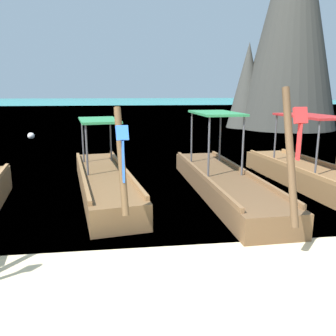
{
  "coord_description": "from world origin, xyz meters",
  "views": [
    {
      "loc": [
        -0.96,
        -3.65,
        2.59
      ],
      "look_at": [
        0.0,
        3.7,
        0.91
      ],
      "focal_mm": 36.6,
      "sensor_mm": 36.0,
      "label": 1
    }
  ],
  "objects": [
    {
      "name": "longtail_boat_blue_ribbon",
      "position": [
        -1.49,
        4.97,
        0.34
      ],
      "size": [
        2.05,
        6.07,
        2.33
      ],
      "color": "brown",
      "rests_on": "ground"
    },
    {
      "name": "ground",
      "position": [
        0.0,
        0.0,
        0.0
      ],
      "size": [
        120.0,
        120.0,
        0.0
      ],
      "primitive_type": "plane",
      "color": "beige"
    },
    {
      "name": "longtail_boat_violet_ribbon",
      "position": [
        4.17,
        4.29,
        0.34
      ],
      "size": [
        1.81,
        7.27,
        2.76
      ],
      "color": "brown",
      "rests_on": "ground"
    },
    {
      "name": "sea_water",
      "position": [
        0.0,
        61.7,
        0.0
      ],
      "size": [
        120.0,
        120.0,
        0.0
      ],
      "primitive_type": "plane",
      "color": "teal",
      "rests_on": "ground"
    },
    {
      "name": "karst_rock",
      "position": [
        10.29,
        19.62,
        7.39
      ],
      "size": [
        7.39,
        6.73,
        15.33
      ],
      "color": "#383833",
      "rests_on": "ground"
    },
    {
      "name": "mooring_buoy_near",
      "position": [
        -5.96,
        15.66,
        0.19
      ],
      "size": [
        0.37,
        0.37,
        0.37
      ],
      "color": "white",
      "rests_on": "sea_water"
    },
    {
      "name": "longtail_boat_red_ribbon",
      "position": [
        1.53,
        4.58,
        0.33
      ],
      "size": [
        1.47,
        6.66,
        2.66
      ],
      "color": "brown",
      "rests_on": "ground"
    }
  ]
}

